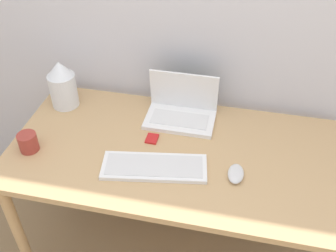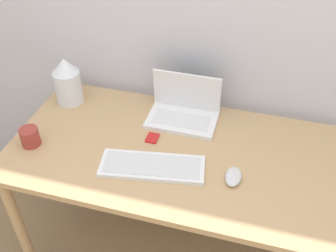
% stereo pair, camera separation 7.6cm
% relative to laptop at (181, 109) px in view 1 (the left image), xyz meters
% --- Properties ---
extents(desk, '(1.45, 0.74, 0.72)m').
position_rel_laptop_xyz_m(desk, '(0.01, -0.24, -0.13)').
color(desk, tan).
rests_on(desk, ground_plane).
extents(laptop, '(0.33, 0.21, 0.22)m').
position_rel_laptop_xyz_m(laptop, '(0.00, 0.00, 0.00)').
color(laptop, white).
rests_on(laptop, desk).
extents(keyboard, '(0.45, 0.23, 0.02)m').
position_rel_laptop_xyz_m(keyboard, '(-0.04, -0.36, -0.04)').
color(keyboard, white).
rests_on(keyboard, desk).
extents(mouse, '(0.06, 0.11, 0.03)m').
position_rel_laptop_xyz_m(mouse, '(0.29, -0.33, -0.03)').
color(mouse, silver).
rests_on(mouse, desk).
extents(vase, '(0.13, 0.13, 0.24)m').
position_rel_laptop_xyz_m(vase, '(-0.59, -0.02, 0.07)').
color(vase, white).
rests_on(vase, desk).
extents(mp3_player, '(0.05, 0.07, 0.01)m').
position_rel_laptop_xyz_m(mp3_player, '(-0.10, -0.19, -0.04)').
color(mp3_player, red).
rests_on(mp3_player, desk).
extents(mug, '(0.08, 0.08, 0.08)m').
position_rel_laptop_xyz_m(mug, '(-0.61, -0.36, -0.01)').
color(mug, '#9E382D').
rests_on(mug, desk).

